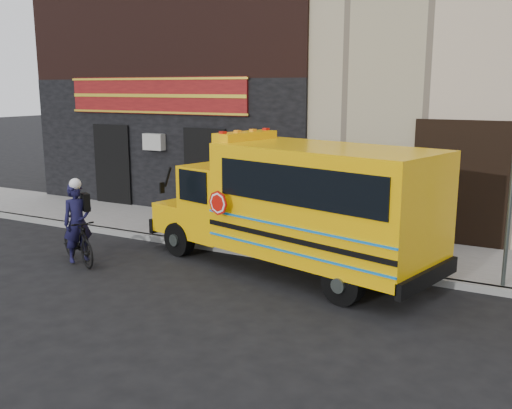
% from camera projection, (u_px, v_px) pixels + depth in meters
% --- Properties ---
extents(ground, '(120.00, 120.00, 0.00)m').
position_uv_depth(ground, '(193.00, 291.00, 11.12)').
color(ground, black).
rests_on(ground, ground).
extents(curb, '(40.00, 0.20, 0.15)m').
position_uv_depth(curb, '(256.00, 254.00, 13.35)').
color(curb, gray).
rests_on(curb, ground).
extents(sidewalk, '(40.00, 3.00, 0.15)m').
position_uv_depth(sidewalk, '(284.00, 239.00, 14.65)').
color(sidewalk, slate).
rests_on(sidewalk, ground).
extents(building, '(20.00, 10.70, 12.00)m').
position_uv_depth(building, '(366.00, 19.00, 18.94)').
color(building, '#BFAC8F').
rests_on(building, sidewalk).
extents(school_bus, '(7.21, 3.77, 2.92)m').
position_uv_depth(school_bus, '(300.00, 203.00, 11.99)').
color(school_bus, black).
rests_on(school_bus, ground).
extents(sign_pole, '(0.15, 0.29, 3.58)m').
position_uv_depth(sign_pole, '(511.00, 194.00, 10.62)').
color(sign_pole, '#414944').
rests_on(sign_pole, ground).
extents(bicycle, '(1.82, 1.20, 1.06)m').
position_uv_depth(bicycle, '(78.00, 240.00, 12.79)').
color(bicycle, black).
rests_on(bicycle, ground).
extents(cyclist, '(0.68, 0.77, 1.78)m').
position_uv_depth(cyclist, '(78.00, 225.00, 12.73)').
color(cyclist, black).
rests_on(cyclist, ground).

